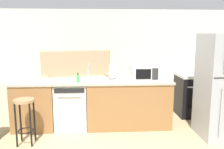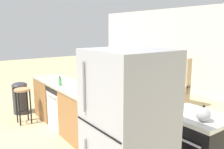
{
  "view_description": "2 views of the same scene",
  "coord_description": "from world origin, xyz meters",
  "px_view_note": "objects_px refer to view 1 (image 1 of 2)",
  "views": [
    {
      "loc": [
        0.25,
        -4.33,
        1.75
      ],
      "look_at": [
        0.53,
        0.21,
        0.97
      ],
      "focal_mm": 38.0,
      "sensor_mm": 36.0,
      "label": 1
    },
    {
      "loc": [
        3.99,
        -1.92,
        1.93
      ],
      "look_at": [
        0.6,
        0.52,
        1.14
      ],
      "focal_mm": 38.0,
      "sensor_mm": 36.0,
      "label": 2
    }
  ],
  "objects_px": {
    "bar_stool": "(25,112)",
    "couch": "(78,82)",
    "dishwasher": "(72,106)",
    "soap_bottle": "(78,78)",
    "stove_range": "(195,95)",
    "kettle": "(207,71)",
    "paper_towel_roll": "(112,72)",
    "refrigerator": "(223,86)",
    "microwave": "(144,72)"
  },
  "relations": [
    {
      "from": "paper_towel_roll",
      "to": "soap_bottle",
      "type": "xyz_separation_m",
      "value": [
        -0.62,
        -0.32,
        -0.07
      ]
    },
    {
      "from": "stove_range",
      "to": "kettle",
      "type": "height_order",
      "value": "kettle"
    },
    {
      "from": "dishwasher",
      "to": "couch",
      "type": "distance_m",
      "value": 2.36
    },
    {
      "from": "stove_range",
      "to": "bar_stool",
      "type": "distance_m",
      "value": 3.48
    },
    {
      "from": "microwave",
      "to": "kettle",
      "type": "relative_size",
      "value": 2.44
    },
    {
      "from": "dishwasher",
      "to": "stove_range",
      "type": "xyz_separation_m",
      "value": [
        2.6,
        0.55,
        0.03
      ]
    },
    {
      "from": "refrigerator",
      "to": "microwave",
      "type": "distance_m",
      "value": 1.36
    },
    {
      "from": "couch",
      "to": "refrigerator",
      "type": "bearing_deg",
      "value": -47.35
    },
    {
      "from": "refrigerator",
      "to": "couch",
      "type": "relative_size",
      "value": 0.82
    },
    {
      "from": "paper_towel_roll",
      "to": "microwave",
      "type": "bearing_deg",
      "value": -13.87
    },
    {
      "from": "stove_range",
      "to": "microwave",
      "type": "height_order",
      "value": "microwave"
    },
    {
      "from": "stove_range",
      "to": "kettle",
      "type": "relative_size",
      "value": 4.39
    },
    {
      "from": "dishwasher",
      "to": "microwave",
      "type": "height_order",
      "value": "microwave"
    },
    {
      "from": "microwave",
      "to": "refrigerator",
      "type": "bearing_deg",
      "value": -23.89
    },
    {
      "from": "bar_stool",
      "to": "couch",
      "type": "xyz_separation_m",
      "value": [
        0.58,
        3.02,
        -0.14
      ]
    },
    {
      "from": "soap_bottle",
      "to": "microwave",
      "type": "bearing_deg",
      "value": 8.12
    },
    {
      "from": "refrigerator",
      "to": "paper_towel_roll",
      "type": "xyz_separation_m",
      "value": [
        -1.83,
        0.69,
        0.16
      ]
    },
    {
      "from": "kettle",
      "to": "dishwasher",
      "type": "bearing_deg",
      "value": -171.32
    },
    {
      "from": "dishwasher",
      "to": "stove_range",
      "type": "relative_size",
      "value": 0.93
    },
    {
      "from": "microwave",
      "to": "couch",
      "type": "xyz_separation_m",
      "value": [
        -1.44,
        2.36,
        -0.65
      ]
    },
    {
      "from": "dishwasher",
      "to": "refrigerator",
      "type": "xyz_separation_m",
      "value": [
        2.6,
        -0.55,
        0.46
      ]
    },
    {
      "from": "refrigerator",
      "to": "soap_bottle",
      "type": "relative_size",
      "value": 10.01
    },
    {
      "from": "refrigerator",
      "to": "bar_stool",
      "type": "xyz_separation_m",
      "value": [
        -3.26,
        -0.11,
        -0.35
      ]
    },
    {
      "from": "stove_range",
      "to": "soap_bottle",
      "type": "relative_size",
      "value": 5.11
    },
    {
      "from": "refrigerator",
      "to": "kettle",
      "type": "relative_size",
      "value": 8.59
    },
    {
      "from": "soap_bottle",
      "to": "paper_towel_roll",
      "type": "bearing_deg",
      "value": 27.09
    },
    {
      "from": "stove_range",
      "to": "microwave",
      "type": "xyz_separation_m",
      "value": [
        -1.24,
        -0.55,
        0.59
      ]
    },
    {
      "from": "stove_range",
      "to": "soap_bottle",
      "type": "distance_m",
      "value": 2.61
    },
    {
      "from": "stove_range",
      "to": "couch",
      "type": "relative_size",
      "value": 0.42
    },
    {
      "from": "microwave",
      "to": "bar_stool",
      "type": "xyz_separation_m",
      "value": [
        -2.03,
        -0.65,
        -0.5
      ]
    },
    {
      "from": "paper_towel_roll",
      "to": "bar_stool",
      "type": "relative_size",
      "value": 0.38
    },
    {
      "from": "soap_bottle",
      "to": "kettle",
      "type": "bearing_deg",
      "value": 12.84
    },
    {
      "from": "refrigerator",
      "to": "paper_towel_roll",
      "type": "relative_size",
      "value": 6.25
    },
    {
      "from": "refrigerator",
      "to": "soap_bottle",
      "type": "xyz_separation_m",
      "value": [
        -2.45,
        0.38,
        0.09
      ]
    },
    {
      "from": "stove_range",
      "to": "soap_bottle",
      "type": "bearing_deg",
      "value": -163.58
    },
    {
      "from": "dishwasher",
      "to": "soap_bottle",
      "type": "distance_m",
      "value": 0.6
    },
    {
      "from": "dishwasher",
      "to": "paper_towel_roll",
      "type": "relative_size",
      "value": 2.98
    },
    {
      "from": "microwave",
      "to": "couch",
      "type": "relative_size",
      "value": 0.23
    },
    {
      "from": "couch",
      "to": "kettle",
      "type": "bearing_deg",
      "value": -34.21
    },
    {
      "from": "dishwasher",
      "to": "microwave",
      "type": "xyz_separation_m",
      "value": [
        1.36,
        -0.0,
        0.62
      ]
    },
    {
      "from": "paper_towel_roll",
      "to": "kettle",
      "type": "height_order",
      "value": "paper_towel_roll"
    },
    {
      "from": "refrigerator",
      "to": "bar_stool",
      "type": "height_order",
      "value": "refrigerator"
    },
    {
      "from": "paper_towel_roll",
      "to": "kettle",
      "type": "distance_m",
      "value": 2.02
    },
    {
      "from": "dishwasher",
      "to": "paper_towel_roll",
      "type": "bearing_deg",
      "value": 10.62
    },
    {
      "from": "dishwasher",
      "to": "couch",
      "type": "bearing_deg",
      "value": 91.95
    },
    {
      "from": "microwave",
      "to": "paper_towel_roll",
      "type": "height_order",
      "value": "paper_towel_roll"
    },
    {
      "from": "stove_range",
      "to": "kettle",
      "type": "distance_m",
      "value": 0.57
    },
    {
      "from": "dishwasher",
      "to": "microwave",
      "type": "relative_size",
      "value": 1.68
    },
    {
      "from": "soap_bottle",
      "to": "stove_range",
      "type": "bearing_deg",
      "value": 16.42
    },
    {
      "from": "dishwasher",
      "to": "bar_stool",
      "type": "height_order",
      "value": "dishwasher"
    }
  ]
}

